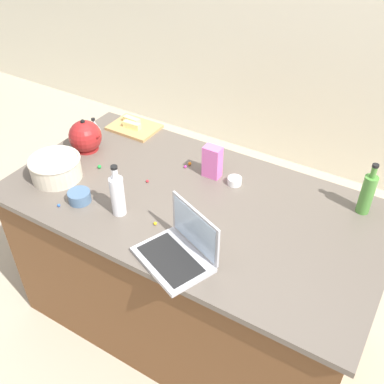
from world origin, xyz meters
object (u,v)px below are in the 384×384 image
cutting_board (134,127)px  ramekin_medium (235,181)px  butter_stick_left (132,125)px  candy_bag (212,162)px  bottle_olive (367,193)px  butter_stick_right (132,120)px  bottle_vinegar (118,195)px  ramekin_small (79,197)px  mixing_bowl_large (56,168)px  kettle (85,137)px  kitchen_timer (94,125)px  laptop (180,249)px

cutting_board → ramekin_medium: 0.78m
butter_stick_left → ramekin_medium: bearing=-11.6°
ramekin_medium → candy_bag: bearing=178.7°
bottle_olive → butter_stick_right: (-1.40, 0.08, -0.07)m
bottle_vinegar → butter_stick_right: size_ratio=2.37×
ramekin_small → bottle_olive: bearing=28.0°
butter_stick_right → candy_bag: bearing=-16.6°
mixing_bowl_large → ramekin_medium: size_ratio=3.66×
bottle_vinegar → kettle: (-0.49, 0.33, -0.03)m
bottle_vinegar → bottle_olive: (0.96, 0.59, 0.00)m
butter_stick_right → kitchen_timer: 0.22m
ramekin_small → ramekin_medium: 0.76m
candy_bag → butter_stick_left: bearing=166.3°
laptop → kettle: laptop is taller
bottle_olive → ramekin_medium: size_ratio=3.67×
mixing_bowl_large → ramekin_small: bearing=-20.3°
bottle_vinegar → kettle: size_ratio=1.22×
butter_stick_right → candy_bag: candy_bag is taller
cutting_board → butter_stick_left: 0.04m
bottle_vinegar → bottle_olive: size_ratio=0.99×
candy_bag → laptop: bearing=-73.5°
kettle → butter_stick_right: kettle is taller
butter_stick_left → kitchen_timer: bearing=-150.1°
bottle_vinegar → ramekin_medium: bottle_vinegar is taller
ramekin_small → laptop: bearing=-5.9°
mixing_bowl_large → candy_bag: 0.79m
cutting_board → butter_stick_right: size_ratio=2.58×
cutting_board → candy_bag: size_ratio=1.67×
bottle_olive → candy_bag: 0.74m
bottle_olive → bottle_vinegar: bearing=-148.3°
laptop → butter_stick_left: bearing=137.7°
mixing_bowl_large → bottle_olive: 1.50m
butter_stick_left → kitchen_timer: (-0.20, -0.11, -0.00)m
mixing_bowl_large → cutting_board: 0.60m
cutting_board → butter_stick_right: 0.05m
ramekin_medium → mixing_bowl_large: bearing=-152.3°
laptop → bottle_olive: size_ratio=1.41×
cutting_board → butter_stick_left: (0.00, -0.02, 0.03)m
ramekin_medium → kitchen_timer: (-0.95, 0.04, 0.02)m
bottle_olive → kitchen_timer: bottle_olive is taller
mixing_bowl_large → butter_stick_right: bearing=89.6°
bottle_vinegar → cutting_board: bearing=122.0°
bottle_olive → butter_stick_left: bearing=178.4°
laptop → butter_stick_left: size_ratio=3.36×
bottle_olive → butter_stick_left: size_ratio=2.39×
ramekin_small → butter_stick_left: bearing=106.0°
butter_stick_right → kitchen_timer: kitchen_timer is taller
laptop → mixing_bowl_large: 0.85m
kettle → ramekin_small: (0.28, -0.37, -0.05)m
laptop → cutting_board: (-0.80, 0.74, -0.04)m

